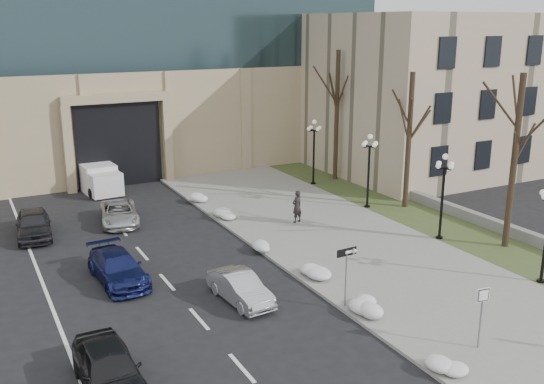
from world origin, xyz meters
The scene contains 26 objects.
sidewalk centered at (3.50, 14.00, 0.06)m, with size 9.00×40.00×0.12m, color gray.
curb centered at (-1.00, 14.00, 0.07)m, with size 0.30×40.00×0.14m, color gray.
grass_strip centered at (10.00, 14.00, 0.05)m, with size 4.00×40.00×0.10m, color #3A4A25.
stone_wall centered at (12.00, 16.00, 0.35)m, with size 0.50×30.00×0.70m, color slate.
classical_building centered at (22.00, 27.98, 6.00)m, with size 22.00×18.12×12.00m.
car_a centered at (-10.74, 6.79, 0.76)m, with size 1.79×4.46×1.52m, color black.
car_b centered at (-4.38, 10.67, 0.62)m, with size 1.31×3.76×1.24m, color #ABADB3.
car_c centered at (-8.41, 15.08, 0.67)m, with size 1.89×4.64×1.35m, color navy.
car_d centered at (-6.28, 23.40, 0.62)m, with size 2.05×4.45×1.24m, color silver.
car_e centered at (-11.00, 23.19, 0.75)m, with size 1.77×4.39×1.50m, color #2A292E.
pedestrian centered at (2.83, 18.40, 1.07)m, with size 0.70×0.46×1.90m, color black.
box_truck centered at (-5.83, 31.71, 0.94)m, with size 2.55×6.22×1.93m.
one_way_sign centered at (-0.74, 8.02, 2.19)m, with size 0.99×0.27×2.66m.
keep_sign centered at (1.46, 3.12, 1.78)m, with size 0.52×0.12×2.42m.
snow_clump_b centered at (-0.49, 2.69, 0.30)m, with size 1.10×1.60×0.36m, color white.
snow_clump_c centered at (-0.50, 7.27, 0.30)m, with size 1.10×1.60×0.36m, color white.
snow_clump_d centered at (-0.59, 11.50, 0.30)m, with size 1.10×1.60×0.36m, color white.
snow_clump_e centered at (-0.76, 15.57, 0.30)m, with size 1.10×1.60×0.36m, color white.
snow_clump_f centered at (-0.42, 20.90, 0.30)m, with size 1.10×1.60×0.36m, color white.
snow_clump_g centered at (-0.87, 25.24, 0.30)m, with size 1.10×1.60×0.36m, color white.
lamppost_b centered at (8.30, 12.50, 3.07)m, with size 1.18×1.18×4.76m.
lamppost_c centered at (8.30, 19.00, 3.07)m, with size 1.18×1.18×4.76m.
lamppost_d centered at (8.30, 25.50, 3.07)m, with size 1.18×1.18×4.76m.
tree_near centered at (10.50, 10.00, 5.83)m, with size 3.20×3.20×9.00m.
tree_mid centered at (10.50, 18.00, 5.50)m, with size 3.20×3.20×8.50m.
tree_far centered at (10.50, 26.00, 6.15)m, with size 3.20×3.20×9.50m.
Camera 1 is at (-14.06, -10.56, 11.29)m, focal length 40.00 mm.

